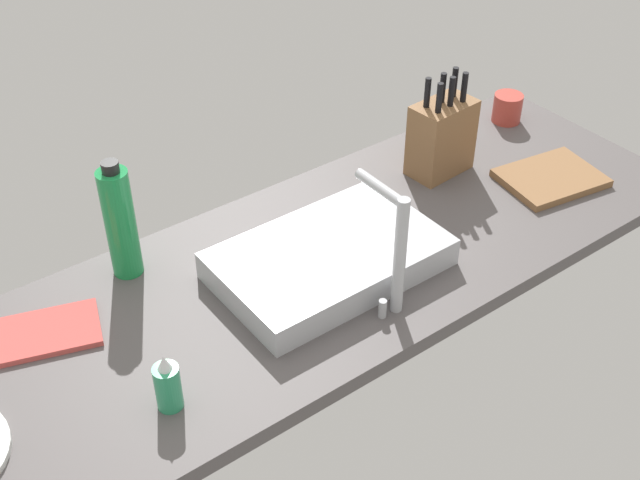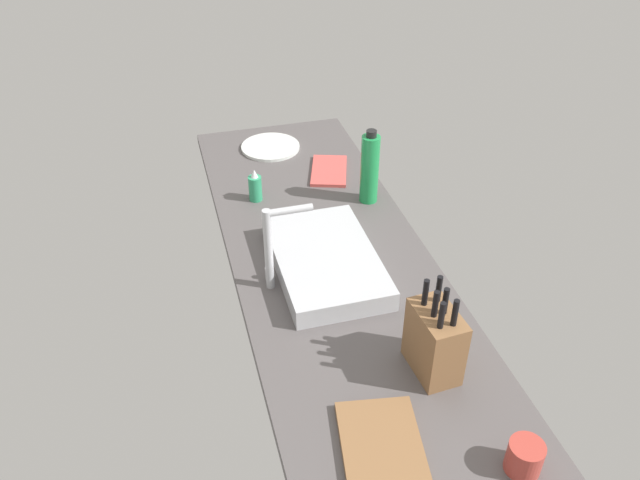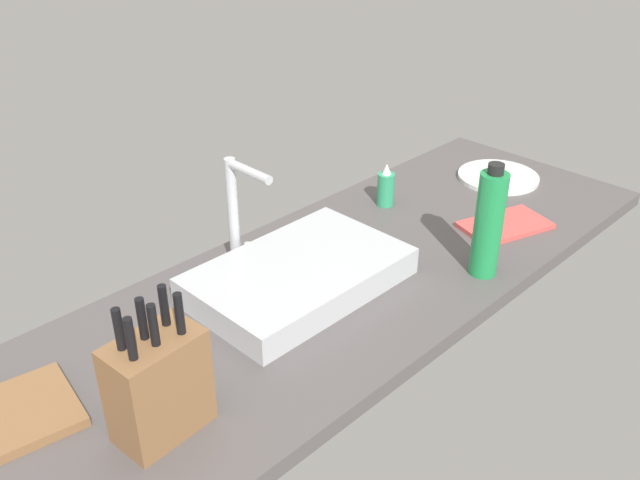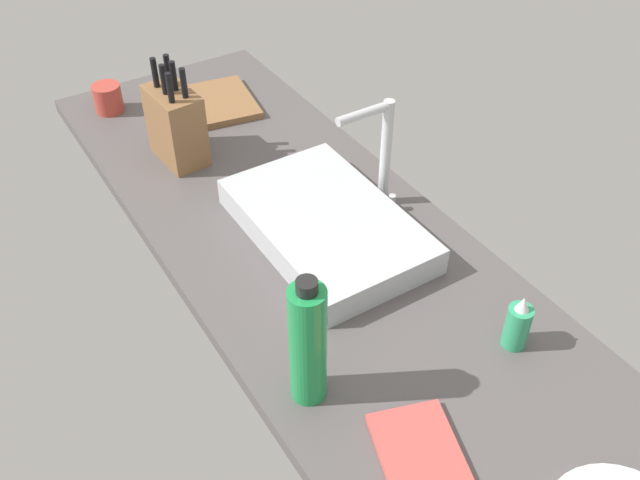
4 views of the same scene
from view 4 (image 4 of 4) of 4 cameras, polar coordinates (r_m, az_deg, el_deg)
The scene contains 9 objects.
countertop_slab at distance 146.82cm, azimuth 0.43°, elevation -1.58°, with size 186.84×59.41×3.50cm, color #514C4C.
sink_basin at distance 147.92cm, azimuth 0.52°, elevation 1.26°, with size 45.56×28.55×6.12cm, color #B7BABF.
faucet at distance 150.06cm, azimuth 4.99°, elevation 7.53°, with size 5.50×13.73×25.87cm.
knife_block at distance 171.97cm, azimuth -11.67°, elevation 9.22°, with size 15.62×10.17×25.15cm.
cutting_board at distance 196.78cm, azimuth -8.15°, elevation 11.08°, with size 22.78×17.38×1.80cm, color brown.
soap_bottle at distance 129.56cm, azimuth 15.81°, elevation -6.67°, with size 4.54×4.54×11.66cm.
water_bottle at distance 112.03cm, azimuth -1.01°, elevation -8.47°, with size 6.20×6.20×26.21cm.
dish_towel at distance 114.19cm, azimuth 8.54°, elevation -17.76°, with size 21.76×12.62×1.20cm, color #CC4C47.
coffee_mug at distance 199.09cm, azimuth -16.91°, elevation 11.00°, with size 7.57×7.57×7.54cm, color #B23D33.
Camera 4 is at (91.24, -58.55, 100.77)cm, focal length 39.25 mm.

